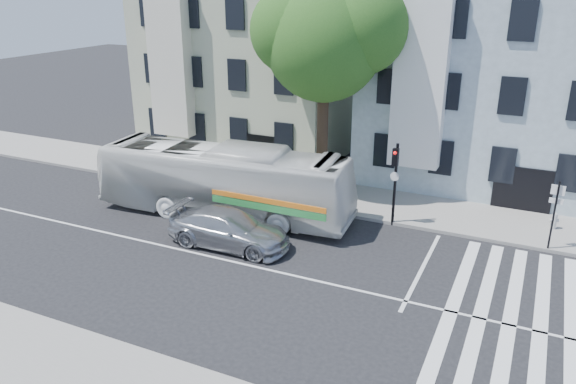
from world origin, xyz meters
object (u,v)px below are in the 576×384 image
Objects in this scene: sedan at (229,229)px; traffic_signal at (395,174)px; bus at (224,181)px; fire_hydrant at (554,220)px.

traffic_signal is at bearing -50.34° from sedan.
bus is at bearing -158.38° from traffic_signal.
fire_hydrant is (11.98, 7.08, -0.22)m from sedan.
bus reaches higher than fire_hydrant.
fire_hydrant is at bearing -77.06° from bus.
sedan is at bearing -133.16° from traffic_signal.
fire_hydrant is at bearing 25.73° from traffic_signal.
fire_hydrant is (13.81, 4.37, -1.13)m from bus.
sedan is 7.46m from traffic_signal.
traffic_signal is (5.50, 4.76, 1.67)m from sedan.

